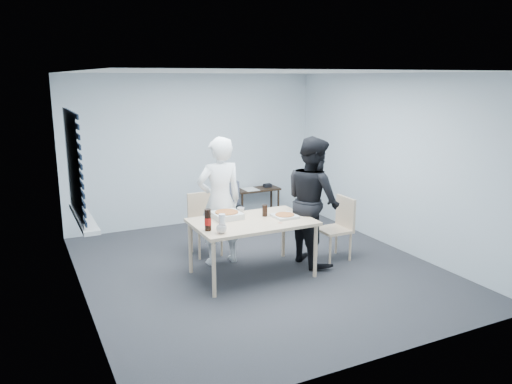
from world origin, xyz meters
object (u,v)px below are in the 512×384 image
stool (230,211)px  backpack (230,194)px  person_white (220,201)px  chair_far (204,219)px  side_table (257,193)px  person_black (313,201)px  soda_bottle (208,220)px  mug_a (221,229)px  mug_b (241,211)px  dining_table (252,225)px  chair_right (339,224)px

stool → backpack: 0.30m
person_white → backpack: (0.72, 1.31, -0.24)m
chair_far → person_white: 0.62m
side_table → stool: (-0.77, -0.53, -0.12)m
chair_far → backpack: bearing=46.6°
person_black → soda_bottle: bearing=97.6°
side_table → backpack: (-0.77, -0.55, 0.18)m
person_black → stool: bearing=13.5°
backpack → soda_bottle: size_ratio=1.49×
chair_far → soda_bottle: 1.35m
person_black → side_table: size_ratio=2.17×
mug_a → chair_far: bearing=78.2°
person_white → mug_b: bearing=127.1°
chair_far → mug_b: 0.84m
side_table → mug_b: mug_b is taller
dining_table → backpack: 1.97m
dining_table → mug_b: 0.35m
mug_b → soda_bottle: size_ratio=0.38×
chair_right → stool: chair_right is taller
side_table → stool: size_ratio=1.81×
chair_right → mug_a: bearing=-170.1°
chair_far → person_white: bearing=-83.5°
mug_b → side_table: bearing=58.6°
mug_a → mug_b: mug_a is taller
mug_a → dining_table: bearing=29.9°
chair_right → person_black: person_black is taller
dining_table → side_table: bearing=62.4°
person_white → chair_right: bearing=159.9°
person_white → soda_bottle: person_white is taller
chair_right → person_white: person_white is taller
person_black → backpack: bearing=13.6°
stool → backpack: backpack is taller
person_black → chair_right: bearing=-96.1°
chair_right → mug_b: bearing=167.1°
person_black → mug_a: bearing=104.2°
side_table → mug_a: mug_a is taller
person_black → mug_b: person_black is taller
stool → chair_right: bearing=-65.4°
stool → backpack: bearing=-90.0°
chair_far → chair_right: same height
person_black → backpack: 1.91m
chair_right → person_white: 1.73m
chair_far → backpack: size_ratio=2.25×
chair_far → backpack: chair_far is taller
dining_table → person_black: person_black is taller
chair_far → mug_b: size_ratio=8.90×
mug_a → soda_bottle: size_ratio=0.46×
person_white → soda_bottle: (-0.46, -0.75, -0.02)m
person_black → stool: person_black is taller
person_white → mug_b: 0.34m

